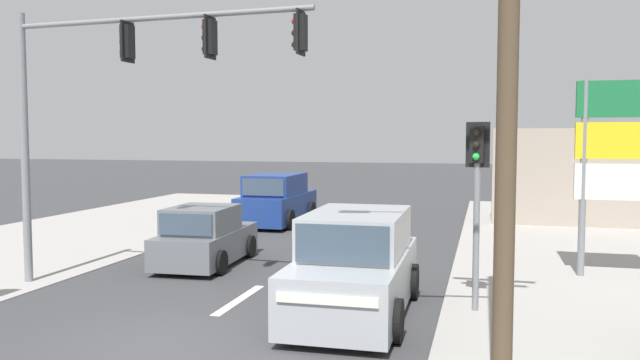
{
  "coord_description": "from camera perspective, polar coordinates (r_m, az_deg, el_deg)",
  "views": [
    {
      "loc": [
        4.77,
        -8.55,
        3.28
      ],
      "look_at": [
        1.42,
        4.0,
        2.38
      ],
      "focal_mm": 35.0,
      "sensor_mm": 36.0,
      "label": 1
    }
  ],
  "objects": [
    {
      "name": "hatchback_oncoming_mid",
      "position": [
        16.28,
        -10.45,
        -5.22
      ],
      "size": [
        1.93,
        3.71,
        1.53
      ],
      "color": "slate",
      "rests_on": "ground"
    },
    {
      "name": "shopping_plaza_sign",
      "position": [
        15.87,
        26.03,
        2.48
      ],
      "size": [
        2.1,
        0.16,
        4.6
      ],
      "color": "slate",
      "rests_on": "ground"
    },
    {
      "name": "pedestal_signal_right_kerb",
      "position": [
        11.93,
        14.16,
        -0.32
      ],
      "size": [
        0.44,
        0.31,
        3.56
      ],
      "color": "slate",
      "rests_on": "ground"
    },
    {
      "name": "lane_dash_mid",
      "position": [
        12.92,
        -7.38,
        -10.78
      ],
      "size": [
        0.2,
        2.4,
        0.01
      ],
      "primitive_type": "cube",
      "color": "silver",
      "rests_on": "ground"
    },
    {
      "name": "suv_receding_far",
      "position": [
        23.54,
        -3.96,
        -1.9
      ],
      "size": [
        2.07,
        4.54,
        1.9
      ],
      "color": "navy",
      "rests_on": "ground"
    },
    {
      "name": "lane_dash_far",
      "position": [
        17.53,
        -1.12,
        -6.82
      ],
      "size": [
        0.2,
        2.4,
        0.01
      ],
      "primitive_type": "cube",
      "color": "silver",
      "rests_on": "ground"
    },
    {
      "name": "ground_plane",
      "position": [
        10.32,
        -13.93,
        -14.7
      ],
      "size": [
        140.0,
        140.0,
        0.0
      ],
      "primitive_type": "plane",
      "color": "#3A3A3D"
    },
    {
      "name": "suv_oncoming_near",
      "position": [
        11.64,
        3.26,
        -7.94
      ],
      "size": [
        2.12,
        4.57,
        1.9
      ],
      "color": "#A3A8AD",
      "rests_on": "ground"
    },
    {
      "name": "traffic_signal_mast",
      "position": [
        13.91,
        -18.27,
        8.18
      ],
      "size": [
        6.89,
        0.62,
        6.0
      ],
      "color": "slate",
      "rests_on": "ground"
    }
  ]
}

